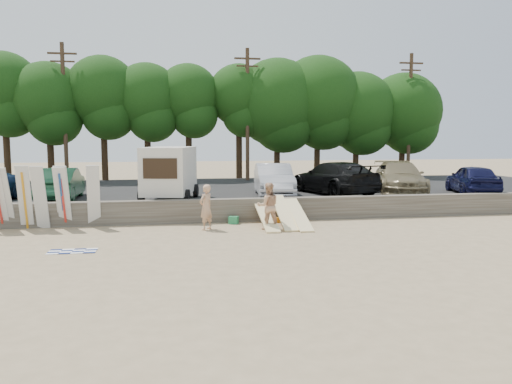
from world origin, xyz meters
TOP-DOWN VIEW (x-y plane):
  - ground at (0.00, 0.00)m, footprint 120.00×120.00m
  - seawall at (0.00, 3.00)m, footprint 44.00×0.50m
  - parking_lot at (0.00, 10.50)m, footprint 44.00×14.50m
  - treeline at (2.17, 17.58)m, footprint 33.66×6.39m
  - utility_poles at (2.00, 16.00)m, footprint 25.80×0.26m
  - box_trailer at (-3.39, 5.39)m, footprint 2.86×4.24m
  - car_1 at (-8.49, 6.56)m, footprint 1.72×4.64m
  - car_2 at (1.80, 6.30)m, footprint 2.23×5.07m
  - car_3 at (5.07, 6.58)m, footprint 3.82×6.25m
  - car_4 at (8.63, 6.41)m, footprint 3.89×6.16m
  - car_5 at (12.26, 5.40)m, footprint 2.99×4.85m
  - surfboard_upright_3 at (-9.80, 2.54)m, footprint 0.58×0.90m
  - surfboard_upright_4 at (-9.05, 2.54)m, footprint 0.50×0.60m
  - surfboard_upright_5 at (-8.47, 2.46)m, footprint 0.56×0.73m
  - surfboard_upright_6 at (-7.65, 2.57)m, footprint 0.52×0.87m
  - surfboard_upright_7 at (-7.61, 2.55)m, footprint 0.56×0.74m
  - surfboard_upright_8 at (-6.44, 2.55)m, footprint 0.57×0.71m
  - surfboard_low_0 at (0.47, 1.47)m, footprint 0.56×2.91m
  - surfboard_low_1 at (1.22, 1.58)m, footprint 0.56×2.83m
  - surfboard_low_2 at (1.78, 1.37)m, footprint 0.56×2.87m
  - beachgoer_a at (-2.01, 1.25)m, footprint 0.77×0.77m
  - beachgoer_b at (0.43, 0.91)m, footprint 0.93×0.74m
  - cooler at (-0.76, 2.40)m, footprint 0.46×0.42m
  - gear_bag at (1.12, 2.40)m, footprint 0.34×0.30m
  - beach_towel at (-6.52, -1.83)m, footprint 1.53×1.53m

SIDE VIEW (x-z plane):
  - ground at x=0.00m, z-range 0.00..0.00m
  - beach_towel at x=-6.52m, z-range 0.01..0.01m
  - gear_bag at x=1.12m, z-range 0.00..0.22m
  - cooler at x=-0.76m, z-range 0.00..0.32m
  - parking_lot at x=0.00m, z-range 0.00..0.70m
  - surfboard_low_0 at x=0.47m, z-range 0.00..0.85m
  - seawall at x=0.00m, z-range 0.00..1.00m
  - surfboard_low_2 at x=1.78m, z-range 0.00..1.00m
  - surfboard_low_1 at x=1.22m, z-range 0.00..1.12m
  - beachgoer_a at x=-2.01m, z-range 0.00..1.80m
  - beachgoer_b at x=0.43m, z-range 0.00..1.86m
  - surfboard_upright_3 at x=-9.80m, z-range 0.00..2.49m
  - surfboard_upright_6 at x=-7.65m, z-range 0.00..2.49m
  - surfboard_upright_7 at x=-7.61m, z-range 0.00..2.53m
  - surfboard_upright_5 at x=-8.47m, z-range 0.00..2.54m
  - surfboard_upright_8 at x=-6.44m, z-range 0.00..2.55m
  - surfboard_upright_4 at x=-9.05m, z-range 0.00..2.56m
  - car_1 at x=-8.49m, z-range 0.70..2.22m
  - car_5 at x=12.26m, z-range 0.70..2.24m
  - car_2 at x=1.80m, z-range 0.70..2.32m
  - car_4 at x=8.63m, z-range 0.70..2.36m
  - car_3 at x=5.07m, z-range 0.70..2.39m
  - box_trailer at x=-3.39m, z-range 0.85..3.35m
  - utility_poles at x=2.00m, z-range 0.93..9.93m
  - treeline at x=2.17m, z-range 1.78..10.71m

